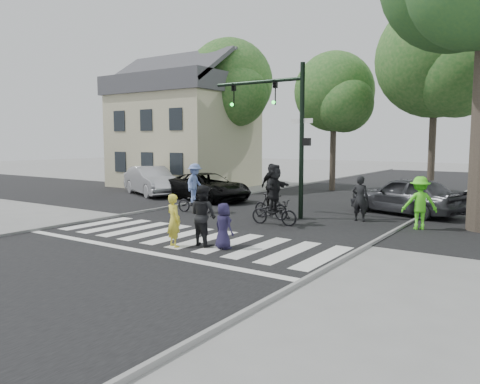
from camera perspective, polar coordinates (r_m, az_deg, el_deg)
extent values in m
plane|color=gray|center=(14.14, -8.59, -6.22)|extent=(120.00, 120.00, 0.00)
cube|color=black|center=(18.06, 2.26, -3.42)|extent=(10.00, 70.00, 0.01)
cube|color=black|center=(20.63, 6.67, -2.24)|extent=(70.00, 10.00, 0.01)
cube|color=gray|center=(21.13, -9.45, -1.97)|extent=(0.10, 70.00, 0.10)
cube|color=gray|center=(16.01, 17.84, -4.80)|extent=(0.10, 70.00, 0.10)
cube|color=silver|center=(18.06, -16.97, -3.68)|extent=(0.55, 3.00, 0.01)
cube|color=silver|center=(17.30, -14.88, -4.04)|extent=(0.55, 3.00, 0.01)
cube|color=silver|center=(16.57, -12.61, -4.43)|extent=(0.55, 3.00, 0.01)
cube|color=silver|center=(15.86, -10.12, -4.85)|extent=(0.55, 3.00, 0.01)
cube|color=silver|center=(15.19, -7.41, -5.30)|extent=(0.55, 3.00, 0.01)
cube|color=silver|center=(14.56, -4.45, -5.77)|extent=(0.55, 3.00, 0.01)
cube|color=silver|center=(13.97, -1.22, -6.27)|extent=(0.55, 3.00, 0.01)
cube|color=silver|center=(13.43, 2.28, -6.78)|extent=(0.55, 3.00, 0.01)
cube|color=silver|center=(12.94, 6.07, -7.31)|extent=(0.55, 3.00, 0.01)
cube|color=silver|center=(12.52, 10.15, -7.84)|extent=(0.55, 3.00, 0.01)
cube|color=silver|center=(13.31, -12.12, -7.04)|extent=(10.00, 0.30, 0.01)
cylinder|color=black|center=(18.26, 7.52, 6.08)|extent=(0.18, 0.18, 6.00)
cylinder|color=black|center=(19.39, 2.19, 13.24)|extent=(4.00, 0.14, 0.14)
imported|color=black|center=(18.93, 4.29, 12.03)|extent=(0.16, 0.20, 1.00)
sphere|color=#19E533|center=(18.79, 4.09, 10.85)|extent=(0.14, 0.14, 0.14)
imported|color=black|center=(20.00, -0.79, 11.74)|extent=(0.16, 0.20, 1.00)
sphere|color=#19E533|center=(19.87, -0.99, 10.62)|extent=(0.14, 0.14, 0.14)
cube|color=black|center=(18.16, 8.14, 6.07)|extent=(0.28, 0.18, 0.30)
cube|color=#FF660C|center=(18.12, 8.46, 6.07)|extent=(0.02, 0.14, 0.20)
cube|color=white|center=(18.28, 7.56, 8.59)|extent=(0.90, 0.04, 0.18)
cylinder|color=brown|center=(35.22, -7.51, 6.09)|extent=(0.36, 0.36, 5.95)
sphere|color=#215E20|center=(35.38, -7.59, 11.60)|extent=(5.20, 5.20, 5.20)
sphere|color=#215E20|center=(34.04, -7.13, 10.39)|extent=(3.64, 3.64, 3.64)
cylinder|color=brown|center=(31.71, -1.32, 6.57)|extent=(0.36, 0.36, 6.44)
sphere|color=#215E20|center=(31.94, -1.33, 13.19)|extent=(5.80, 5.80, 5.80)
sphere|color=#215E20|center=(30.47, -0.49, 11.79)|extent=(4.06, 4.06, 4.06)
cylinder|color=brown|center=(29.23, 11.27, 5.66)|extent=(0.36, 0.36, 5.60)
sphere|color=#215E20|center=(29.38, 11.40, 11.91)|extent=(4.80, 4.80, 4.80)
sphere|color=#215E20|center=(28.28, 12.62, 10.48)|extent=(3.36, 3.36, 3.36)
cylinder|color=brown|center=(26.18, 22.41, 6.48)|extent=(0.36, 0.36, 6.72)
sphere|color=#215E20|center=(26.51, 22.77, 14.81)|extent=(6.00, 6.00, 6.00)
sphere|color=#215E20|center=(25.27, 24.99, 12.95)|extent=(4.20, 4.20, 4.20)
cube|color=beige|center=(31.92, -6.78, 6.13)|extent=(8.00, 7.00, 6.00)
cube|color=#47474C|center=(32.11, -6.87, 12.57)|extent=(8.40, 7.40, 1.20)
cube|color=#47474C|center=(30.88, -9.22, 14.66)|extent=(8.40, 3.69, 2.44)
cube|color=#47474C|center=(33.65, -4.76, 14.01)|extent=(8.40, 3.69, 2.44)
cube|color=black|center=(31.13, -14.37, 3.59)|extent=(1.00, 0.06, 1.30)
cube|color=black|center=(31.13, -14.50, 8.37)|extent=(1.00, 0.06, 1.30)
cube|color=black|center=(29.38, -11.26, 3.51)|extent=(1.00, 0.06, 1.30)
cube|color=black|center=(29.37, -11.37, 8.59)|extent=(1.00, 0.06, 1.30)
cube|color=black|center=(27.72, -7.77, 3.42)|extent=(1.00, 0.06, 1.30)
cube|color=black|center=(27.72, -7.85, 8.80)|extent=(1.00, 0.06, 1.30)
cube|color=gray|center=(28.22, -9.47, 0.80)|extent=(2.00, 1.20, 0.80)
imported|color=yellow|center=(13.53, -8.07, -3.47)|extent=(0.65, 0.53, 1.53)
imported|color=#201C3C|center=(13.17, -2.03, -4.17)|extent=(0.71, 0.55, 1.31)
imported|color=black|center=(13.60, -4.50, -2.84)|extent=(0.99, 0.85, 1.78)
imported|color=black|center=(19.90, -5.50, -1.30)|extent=(1.72, 0.84, 0.87)
imported|color=#6882C4|center=(19.81, -5.53, 1.08)|extent=(0.78, 1.16, 1.66)
imported|color=black|center=(18.24, 3.77, -1.76)|extent=(1.72, 0.76, 1.00)
imported|color=black|center=(18.15, 3.79, 0.78)|extent=(0.59, 1.07, 1.72)
imported|color=black|center=(16.98, 4.19, -2.50)|extent=(1.80, 0.79, 0.92)
imported|color=black|center=(16.87, 4.21, 0.46)|extent=(0.69, 1.68, 1.76)
imported|color=black|center=(23.94, -3.99, 0.63)|extent=(5.46, 3.44, 1.40)
imported|color=#BCBCC1|center=(26.70, -10.74, 1.34)|extent=(5.16, 3.61, 1.61)
imported|color=#39393E|center=(20.48, 19.53, -0.40)|extent=(5.01, 3.20, 1.59)
imported|color=#58F726|center=(17.17, 21.06, -1.27)|extent=(1.36, 1.14, 1.83)
imported|color=black|center=(18.22, 14.44, -0.78)|extent=(0.64, 0.42, 1.74)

